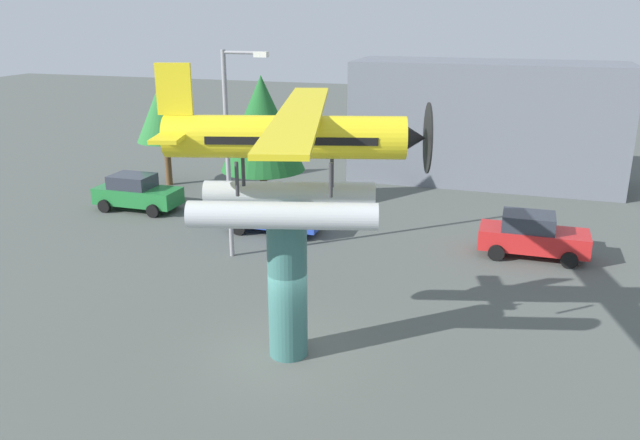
% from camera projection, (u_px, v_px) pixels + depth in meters
% --- Properties ---
extents(ground_plane, '(140.00, 140.00, 0.00)m').
position_uv_depth(ground_plane, '(289.00, 353.00, 18.30)').
color(ground_plane, '#515651').
extents(display_pedestal, '(1.10, 1.10, 4.13)m').
position_uv_depth(display_pedestal, '(288.00, 287.00, 17.66)').
color(display_pedestal, '#386B66').
rests_on(display_pedestal, ground).
extents(floatplane_monument, '(7.18, 10.33, 4.00)m').
position_uv_depth(floatplane_monument, '(290.00, 155.00, 16.49)').
color(floatplane_monument, silver).
rests_on(floatplane_monument, display_pedestal).
extents(car_near_green, '(4.20, 2.02, 1.76)m').
position_uv_depth(car_near_green, '(137.00, 192.00, 31.36)').
color(car_near_green, '#237A38').
rests_on(car_near_green, ground).
extents(car_mid_blue, '(4.20, 2.02, 1.76)m').
position_uv_depth(car_mid_blue, '(273.00, 212.00, 28.22)').
color(car_mid_blue, '#2847B7').
rests_on(car_mid_blue, ground).
extents(car_far_red, '(4.20, 2.02, 1.76)m').
position_uv_depth(car_far_red, '(532.00, 235.00, 25.33)').
color(car_far_red, red).
rests_on(car_far_red, ground).
extents(streetlight_primary, '(1.84, 0.28, 8.05)m').
position_uv_depth(streetlight_primary, '(232.00, 142.00, 24.14)').
color(streetlight_primary, gray).
rests_on(streetlight_primary, ground).
extents(storefront_building, '(14.88, 5.22, 6.75)m').
position_uv_depth(storefront_building, '(486.00, 122.00, 36.09)').
color(storefront_building, slate).
rests_on(storefront_building, ground).
extents(tree_west, '(3.15, 3.15, 6.02)m').
position_uv_depth(tree_west, '(164.00, 110.00, 34.88)').
color(tree_west, brown).
rests_on(tree_west, ground).
extents(tree_east, '(4.11, 4.11, 6.52)m').
position_uv_depth(tree_east, '(262.00, 124.00, 30.67)').
color(tree_east, brown).
rests_on(tree_east, ground).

